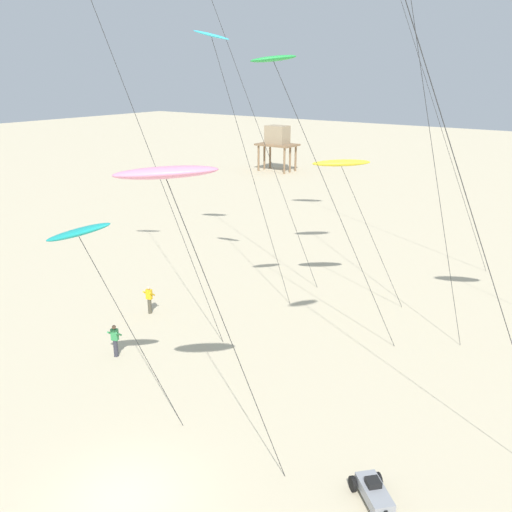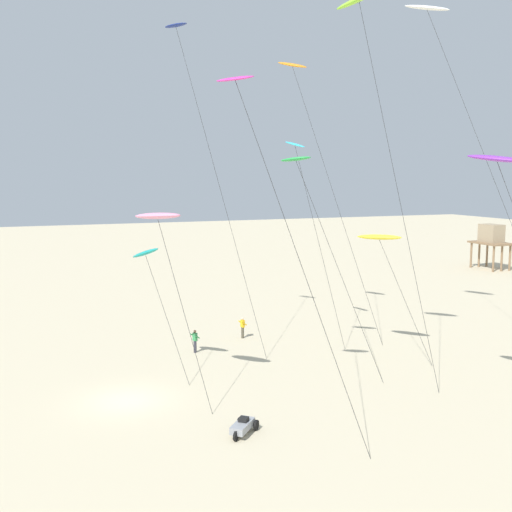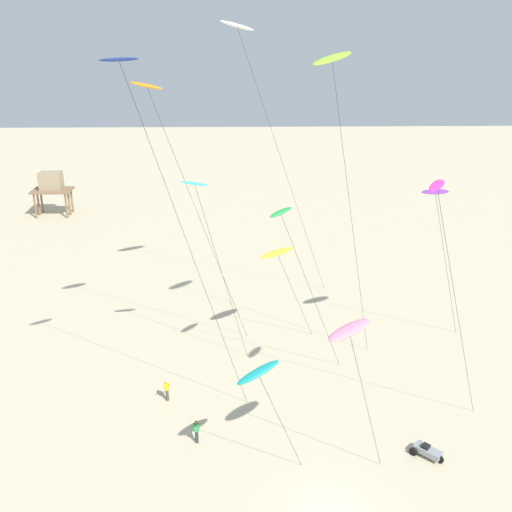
{
  "view_description": "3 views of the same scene",
  "coord_description": "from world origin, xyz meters",
  "px_view_note": "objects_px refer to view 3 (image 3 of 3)",
  "views": [
    {
      "loc": [
        12.2,
        -9.47,
        13.29
      ],
      "look_at": [
        -3.05,
        11.46,
        4.67
      ],
      "focal_mm": 39.31,
      "sensor_mm": 36.0,
      "label": 1
    },
    {
      "loc": [
        33.36,
        -5.31,
        12.67
      ],
      "look_at": [
        -4.11,
        9.56,
        7.33
      ],
      "focal_mm": 42.44,
      "sensor_mm": 36.0,
      "label": 2
    },
    {
      "loc": [
        -4.62,
        -24.2,
        24.97
      ],
      "look_at": [
        -3.76,
        12.28,
        10.45
      ],
      "focal_mm": 40.95,
      "sensor_mm": 36.0,
      "label": 3
    }
  ],
  "objects_px": {
    "kite_white": "(238,29)",
    "kite_purple": "(436,193)",
    "kite_lime": "(333,62)",
    "stilt_house": "(51,185)",
    "kite_magenta": "(439,194)",
    "kite_orange": "(149,91)",
    "kite_green": "(282,215)",
    "kite_yellow": "(278,253)",
    "kite_pink": "(350,330)",
    "kite_cyan": "(197,190)",
    "kite_flyer_nearest": "(197,431)",
    "kite_flyer_middle": "(167,390)",
    "kite_navy": "(125,76)",
    "kite_teal": "(259,373)",
    "beach_buggy": "(427,451)"
  },
  "relations": [
    {
      "from": "kite_pink",
      "to": "kite_white",
      "type": "xyz_separation_m",
      "value": [
        -5.6,
        21.52,
        14.16
      ]
    },
    {
      "from": "kite_cyan",
      "to": "kite_lime",
      "type": "distance_m",
      "value": 12.09
    },
    {
      "from": "kite_purple",
      "to": "kite_orange",
      "type": "distance_m",
      "value": 21.68
    },
    {
      "from": "kite_cyan",
      "to": "kite_yellow",
      "type": "bearing_deg",
      "value": 31.91
    },
    {
      "from": "kite_lime",
      "to": "kite_magenta",
      "type": "height_order",
      "value": "kite_lime"
    },
    {
      "from": "kite_navy",
      "to": "kite_yellow",
      "type": "bearing_deg",
      "value": 54.2
    },
    {
      "from": "kite_navy",
      "to": "kite_white",
      "type": "relative_size",
      "value": 0.92
    },
    {
      "from": "kite_navy",
      "to": "kite_teal",
      "type": "xyz_separation_m",
      "value": [
        6.54,
        -4.05,
        -14.73
      ]
    },
    {
      "from": "kite_green",
      "to": "kite_flyer_middle",
      "type": "distance_m",
      "value": 14.99
    },
    {
      "from": "kite_teal",
      "to": "kite_orange",
      "type": "relative_size",
      "value": 0.39
    },
    {
      "from": "kite_flyer_nearest",
      "to": "beach_buggy",
      "type": "relative_size",
      "value": 0.86
    },
    {
      "from": "kite_magenta",
      "to": "kite_flyer_middle",
      "type": "height_order",
      "value": "kite_magenta"
    },
    {
      "from": "kite_white",
      "to": "kite_green",
      "type": "height_order",
      "value": "kite_white"
    },
    {
      "from": "kite_white",
      "to": "kite_magenta",
      "type": "distance_m",
      "value": 22.65
    },
    {
      "from": "kite_pink",
      "to": "kite_flyer_nearest",
      "type": "bearing_deg",
      "value": 152.57
    },
    {
      "from": "stilt_house",
      "to": "beach_buggy",
      "type": "height_order",
      "value": "stilt_house"
    },
    {
      "from": "kite_white",
      "to": "kite_orange",
      "type": "bearing_deg",
      "value": -126.02
    },
    {
      "from": "kite_teal",
      "to": "kite_purple",
      "type": "xyz_separation_m",
      "value": [
        13.46,
        14.97,
        5.58
      ]
    },
    {
      "from": "beach_buggy",
      "to": "kite_yellow",
      "type": "bearing_deg",
      "value": 122.97
    },
    {
      "from": "kite_magenta",
      "to": "beach_buggy",
      "type": "height_order",
      "value": "kite_magenta"
    },
    {
      "from": "kite_magenta",
      "to": "beach_buggy",
      "type": "bearing_deg",
      "value": -13.23
    },
    {
      "from": "kite_yellow",
      "to": "kite_pink",
      "type": "bearing_deg",
      "value": -80.35
    },
    {
      "from": "kite_teal",
      "to": "stilt_house",
      "type": "distance_m",
      "value": 59.34
    },
    {
      "from": "kite_flyer_middle",
      "to": "stilt_house",
      "type": "distance_m",
      "value": 48.76
    },
    {
      "from": "stilt_house",
      "to": "kite_cyan",
      "type": "bearing_deg",
      "value": -60.15
    },
    {
      "from": "kite_magenta",
      "to": "kite_green",
      "type": "bearing_deg",
      "value": 138.6
    },
    {
      "from": "kite_orange",
      "to": "kite_green",
      "type": "bearing_deg",
      "value": -23.51
    },
    {
      "from": "kite_yellow",
      "to": "kite_flyer_middle",
      "type": "bearing_deg",
      "value": -139.26
    },
    {
      "from": "kite_navy",
      "to": "kite_magenta",
      "type": "relative_size",
      "value": 1.34
    },
    {
      "from": "kite_lime",
      "to": "kite_white",
      "type": "xyz_separation_m",
      "value": [
        -5.93,
        9.31,
        1.87
      ]
    },
    {
      "from": "stilt_house",
      "to": "beach_buggy",
      "type": "distance_m",
      "value": 62.81
    },
    {
      "from": "kite_cyan",
      "to": "kite_yellow",
      "type": "relative_size",
      "value": 1.75
    },
    {
      "from": "kite_purple",
      "to": "kite_green",
      "type": "bearing_deg",
      "value": -155.1
    },
    {
      "from": "kite_green",
      "to": "kite_flyer_nearest",
      "type": "height_order",
      "value": "kite_green"
    },
    {
      "from": "kite_green",
      "to": "kite_yellow",
      "type": "bearing_deg",
      "value": 88.54
    },
    {
      "from": "kite_purple",
      "to": "kite_flyer_middle",
      "type": "distance_m",
      "value": 24.17
    },
    {
      "from": "kite_lime",
      "to": "stilt_house",
      "type": "xyz_separation_m",
      "value": [
        -32.08,
        40.66,
        -18.37
      ]
    },
    {
      "from": "kite_teal",
      "to": "kite_pink",
      "type": "bearing_deg",
      "value": -2.51
    },
    {
      "from": "kite_navy",
      "to": "kite_purple",
      "type": "bearing_deg",
      "value": 28.64
    },
    {
      "from": "kite_white",
      "to": "kite_purple",
      "type": "relative_size",
      "value": 1.83
    },
    {
      "from": "kite_flyer_middle",
      "to": "kite_navy",
      "type": "bearing_deg",
      "value": -93.63
    },
    {
      "from": "kite_flyer_nearest",
      "to": "kite_cyan",
      "type": "bearing_deg",
      "value": 90.35
    },
    {
      "from": "kite_cyan",
      "to": "kite_navy",
      "type": "relative_size",
      "value": 0.65
    },
    {
      "from": "kite_magenta",
      "to": "stilt_house",
      "type": "xyz_separation_m",
      "value": [
        -36.53,
        49.88,
        -12.37
      ]
    },
    {
      "from": "kite_green",
      "to": "stilt_house",
      "type": "relative_size",
      "value": 2.27
    },
    {
      "from": "kite_white",
      "to": "kite_teal",
      "type": "bearing_deg",
      "value": -87.41
    },
    {
      "from": "kite_pink",
      "to": "kite_orange",
      "type": "height_order",
      "value": "kite_orange"
    },
    {
      "from": "kite_green",
      "to": "kite_teal",
      "type": "distance_m",
      "value": 11.24
    },
    {
      "from": "kite_green",
      "to": "stilt_house",
      "type": "distance_m",
      "value": 52.7
    },
    {
      "from": "kite_white",
      "to": "beach_buggy",
      "type": "height_order",
      "value": "kite_white"
    }
  ]
}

